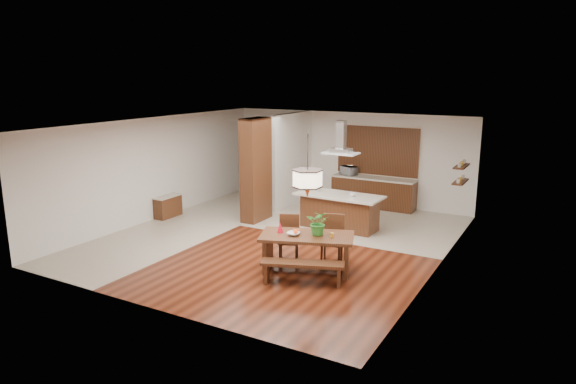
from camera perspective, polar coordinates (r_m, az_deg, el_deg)
The scene contains 25 objects.
room_shell at distance 12.54m, azimuth -1.20°, elevation 3.77°, with size 9.00×9.04×2.92m.
tile_hallway at distance 14.55m, azimuth -10.57°, elevation -3.47°, with size 2.50×9.00×0.01m, color #B8AD99.
tile_kitchen at distance 14.67m, azimuth 8.04°, elevation -3.24°, with size 5.50×4.00×0.01m, color #B8AD99.
soffit_band at distance 12.43m, azimuth -1.22°, elevation 7.52°, with size 8.00×9.00×0.02m, color #442111.
partition_pier at distance 14.37m, azimuth -3.59°, elevation 2.45°, with size 0.45×1.00×2.90m, color #321A0E.
partition_stub at distance 16.15m, azimuth 0.45°, elevation 3.64°, with size 0.18×2.40×2.90m, color silver.
hallway_console at distance 15.29m, azimuth -13.20°, elevation -1.59°, with size 0.37×0.88×0.63m, color #321A0E.
hallway_doorway at distance 17.79m, azimuth -1.52°, elevation 3.20°, with size 1.10×0.20×2.10m, color #321A0E.
rear_counter at distance 16.18m, azimuth 9.46°, elevation -0.04°, with size 2.60×0.62×0.95m.
kitchen_window at distance 16.19m, azimuth 9.94°, elevation 4.54°, with size 2.60×0.08×1.50m, color #935D2C.
shelf_lower at distance 13.75m, azimuth 18.60°, elevation 1.10°, with size 0.26×0.90×0.04m, color #321A0E.
shelf_upper at distance 13.67m, azimuth 18.72°, elevation 2.74°, with size 0.26×0.90×0.04m, color #321A0E.
dining_table at distance 10.77m, azimuth 2.12°, elevation -5.86°, with size 2.14×1.56×0.80m.
dining_bench at distance 10.25m, azimuth 1.61°, elevation -8.99°, with size 1.64×0.36×0.46m, color #321A0E, non-canonical shape.
dining_chair_left at distance 11.42m, azimuth 0.08°, elevation -5.19°, with size 0.45×0.45×1.01m, color #321A0E, non-canonical shape.
dining_chair_right at distance 11.30m, azimuth 4.92°, elevation -5.29°, with size 0.47×0.47×1.06m, color #321A0E, non-canonical shape.
pendant_lantern at distance 10.36m, azimuth 2.19°, elevation 2.85°, with size 0.64×0.64×1.31m, color #FFE6C3, non-canonical shape.
foliage_plant at distance 10.64m, azimuth 3.43°, elevation -3.43°, with size 0.47×0.41×0.53m, color #2B7828.
fruit_bowl at distance 10.67m, azimuth 0.60°, elevation -4.66°, with size 0.26×0.26×0.06m, color beige.
napkin_cone at distance 10.84m, azimuth -0.87°, elevation -3.95°, with size 0.14×0.14×0.22m, color red.
gold_ornament at distance 10.53m, azimuth 4.91°, elevation -4.82°, with size 0.08×0.08×0.11m, color gold.
kitchen_island at distance 13.81m, azimuth 5.73°, elevation -2.11°, with size 2.35×1.10×0.95m.
range_hood at distance 13.44m, azimuth 5.92°, elevation 6.06°, with size 0.90×0.55×0.87m, color silver, non-canonical shape.
island_cup at distance 13.44m, azimuth 7.15°, elevation -0.29°, with size 0.14×0.14×0.11m, color white.
microwave at distance 16.34m, azimuth 6.77°, elevation 2.38°, with size 0.50×0.34×0.28m, color silver.
Camera 1 is at (6.26, -10.67, 4.06)m, focal length 32.00 mm.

